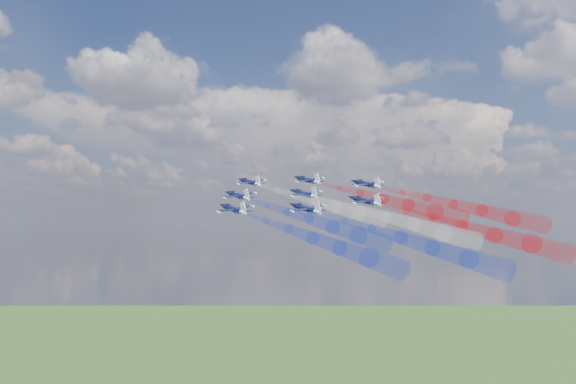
% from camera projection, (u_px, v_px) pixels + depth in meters
% --- Properties ---
extents(jet_lead, '(14.01, 13.64, 6.37)m').
position_uv_depth(jet_lead, '(250.00, 182.00, 162.95)').
color(jet_lead, black).
extents(trail_lead, '(36.57, 28.12, 12.93)m').
position_uv_depth(trail_lead, '(314.00, 201.00, 142.38)').
color(trail_lead, white).
extents(jet_inner_left, '(14.01, 13.64, 6.37)m').
position_uv_depth(jet_inner_left, '(238.00, 196.00, 147.33)').
color(jet_inner_left, black).
extents(trail_inner_left, '(36.57, 28.12, 12.93)m').
position_uv_depth(trail_inner_left, '(308.00, 219.00, 126.75)').
color(trail_inner_left, blue).
extents(jet_inner_right, '(14.01, 13.64, 6.37)m').
position_uv_depth(jet_inner_right, '(308.00, 180.00, 158.35)').
color(jet_inner_right, black).
extents(trail_inner_right, '(36.57, 28.12, 12.93)m').
position_uv_depth(trail_inner_right, '(383.00, 199.00, 137.77)').
color(trail_inner_right, red).
extents(jet_outer_left, '(14.01, 13.64, 6.37)m').
position_uv_depth(jet_outer_left, '(233.00, 209.00, 132.51)').
color(jet_outer_left, black).
extents(trail_outer_left, '(36.57, 28.12, 12.93)m').
position_uv_depth(trail_outer_left, '(313.00, 238.00, 111.93)').
color(trail_outer_left, blue).
extents(jet_center_third, '(14.01, 13.64, 6.37)m').
position_uv_depth(jet_center_third, '(304.00, 194.00, 145.60)').
color(jet_center_third, black).
extents(trail_center_third, '(36.57, 28.12, 12.93)m').
position_uv_depth(trail_center_third, '(386.00, 217.00, 125.02)').
color(trail_center_third, white).
extents(jet_outer_right, '(14.01, 13.64, 6.37)m').
position_uv_depth(jet_outer_right, '(366.00, 184.00, 154.29)').
color(jet_outer_right, black).
extents(trail_outer_right, '(36.57, 28.12, 12.93)m').
position_uv_depth(trail_outer_right, '(453.00, 204.00, 133.71)').
color(trail_outer_right, red).
extents(jet_rear_left, '(14.01, 13.64, 6.37)m').
position_uv_depth(jet_rear_left, '(306.00, 209.00, 129.60)').
color(jet_rear_left, black).
extents(trail_rear_left, '(36.57, 28.12, 12.93)m').
position_uv_depth(trail_rear_left, '(401.00, 238.00, 109.02)').
color(trail_rear_left, blue).
extents(jet_rear_right, '(14.01, 13.64, 6.37)m').
position_uv_depth(jet_rear_right, '(365.00, 201.00, 139.77)').
color(jet_rear_right, black).
extents(trail_rear_right, '(36.57, 28.12, 12.93)m').
position_uv_depth(trail_rear_right, '(462.00, 226.00, 119.20)').
color(trail_rear_right, red).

